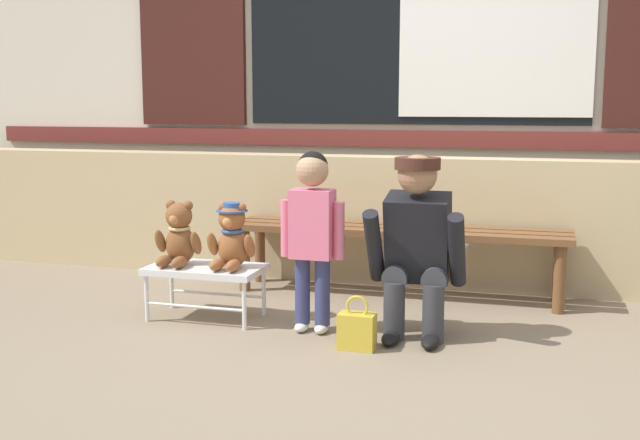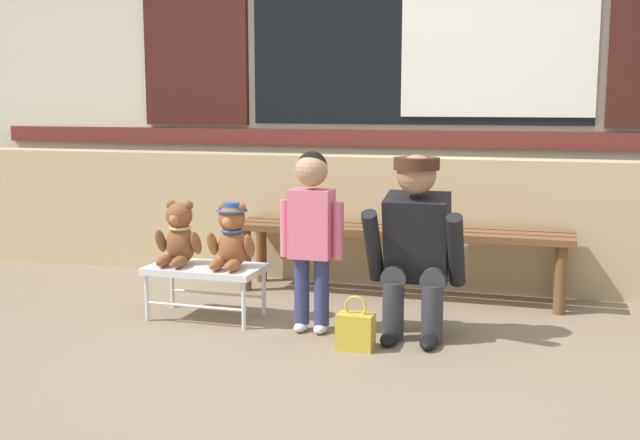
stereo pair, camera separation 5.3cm
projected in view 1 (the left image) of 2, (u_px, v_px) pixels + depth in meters
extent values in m
plane|color=#84725B|center=(348.00, 345.00, 3.89)|extent=(60.00, 60.00, 0.00)
cube|color=tan|center=(401.00, 220.00, 5.18)|extent=(7.19, 0.25, 0.85)
cube|color=beige|center=(417.00, 19.00, 5.47)|extent=(7.34, 0.20, 3.57)
cube|color=maroon|center=(412.00, 139.00, 5.48)|extent=(6.75, 0.04, 0.12)
cube|color=black|center=(414.00, 23.00, 5.37)|extent=(2.40, 0.03, 1.40)
cube|color=silver|center=(496.00, 20.00, 5.20)|extent=(1.30, 0.02, 1.29)
cube|color=#3D1914|center=(192.00, 29.00, 5.82)|extent=(0.84, 0.05, 1.43)
cube|color=brown|center=(393.00, 234.00, 4.68)|extent=(2.10, 0.11, 0.04)
cube|color=brown|center=(398.00, 230.00, 4.82)|extent=(2.10, 0.11, 0.04)
cube|color=brown|center=(402.00, 227.00, 4.95)|extent=(2.10, 0.11, 0.04)
cylinder|color=brown|center=(245.00, 260.00, 4.99)|extent=(0.07, 0.07, 0.40)
cylinder|color=brown|center=(260.00, 252.00, 5.25)|extent=(0.07, 0.07, 0.40)
cylinder|color=brown|center=(559.00, 279.00, 4.45)|extent=(0.07, 0.07, 0.40)
cylinder|color=brown|center=(559.00, 269.00, 4.72)|extent=(0.07, 0.07, 0.40)
cube|color=silver|center=(206.00, 269.00, 4.34)|extent=(0.64, 0.36, 0.04)
cylinder|color=silver|center=(147.00, 298.00, 4.30)|extent=(0.02, 0.02, 0.26)
cylinder|color=silver|center=(172.00, 286.00, 4.58)|extent=(0.02, 0.02, 0.26)
cylinder|color=silver|center=(244.00, 306.00, 4.14)|extent=(0.02, 0.02, 0.26)
cylinder|color=silver|center=(264.00, 293.00, 4.42)|extent=(0.02, 0.02, 0.26)
cylinder|color=silver|center=(195.00, 307.00, 4.22)|extent=(0.58, 0.02, 0.02)
cylinder|color=silver|center=(217.00, 294.00, 4.50)|extent=(0.58, 0.02, 0.02)
ellipsoid|color=brown|center=(180.00, 245.00, 4.38)|extent=(0.17, 0.14, 0.22)
sphere|color=brown|center=(179.00, 216.00, 4.34)|extent=(0.15, 0.15, 0.15)
sphere|color=#AE6E42|center=(175.00, 219.00, 4.30)|extent=(0.06, 0.06, 0.06)
sphere|color=brown|center=(171.00, 205.00, 4.36)|extent=(0.06, 0.06, 0.06)
ellipsoid|color=brown|center=(160.00, 241.00, 4.38)|extent=(0.06, 0.11, 0.16)
ellipsoid|color=brown|center=(164.00, 261.00, 4.29)|extent=(0.06, 0.15, 0.06)
sphere|color=brown|center=(188.00, 206.00, 4.33)|extent=(0.06, 0.06, 0.06)
ellipsoid|color=brown|center=(196.00, 243.00, 4.32)|extent=(0.06, 0.11, 0.16)
ellipsoid|color=brown|center=(179.00, 262.00, 4.27)|extent=(0.06, 0.15, 0.06)
torus|color=#D6B775|center=(180.00, 228.00, 4.36)|extent=(0.13, 0.13, 0.02)
ellipsoid|color=#93562D|center=(233.00, 248.00, 4.29)|extent=(0.17, 0.14, 0.22)
sphere|color=#93562D|center=(232.00, 218.00, 4.26)|extent=(0.15, 0.15, 0.15)
sphere|color=#C87B48|center=(228.00, 222.00, 4.21)|extent=(0.06, 0.06, 0.06)
sphere|color=#93562D|center=(224.00, 207.00, 4.27)|extent=(0.06, 0.06, 0.06)
ellipsoid|color=#93562D|center=(212.00, 244.00, 4.29)|extent=(0.06, 0.11, 0.16)
ellipsoid|color=#93562D|center=(217.00, 265.00, 4.21)|extent=(0.06, 0.15, 0.06)
sphere|color=#93562D|center=(241.00, 208.00, 4.24)|extent=(0.06, 0.06, 0.06)
ellipsoid|color=#93562D|center=(250.00, 246.00, 4.23)|extent=(0.06, 0.11, 0.16)
ellipsoid|color=#93562D|center=(233.00, 266.00, 4.18)|extent=(0.06, 0.15, 0.06)
torus|color=#335699|center=(232.00, 231.00, 4.27)|extent=(0.13, 0.13, 0.02)
cylinder|color=#335699|center=(232.00, 211.00, 4.25)|extent=(0.17, 0.17, 0.01)
cylinder|color=#335699|center=(232.00, 207.00, 4.25)|extent=(0.10, 0.10, 0.04)
cylinder|color=navy|center=(302.00, 290.00, 4.11)|extent=(0.08, 0.08, 0.36)
ellipsoid|color=silver|center=(301.00, 327.00, 4.12)|extent=(0.07, 0.12, 0.05)
cylinder|color=navy|center=(322.00, 292.00, 4.08)|extent=(0.08, 0.08, 0.36)
ellipsoid|color=silver|center=(321.00, 329.00, 4.09)|extent=(0.07, 0.12, 0.05)
cube|color=#E56B89|center=(312.00, 224.00, 4.04)|extent=(0.22, 0.15, 0.36)
cylinder|color=#E56B89|center=(286.00, 228.00, 4.08)|extent=(0.06, 0.06, 0.30)
cylinder|color=#E56B89|center=(339.00, 231.00, 4.00)|extent=(0.06, 0.06, 0.30)
sphere|color=tan|center=(312.00, 170.00, 4.00)|extent=(0.17, 0.17, 0.17)
sphere|color=black|center=(313.00, 166.00, 4.01)|extent=(0.16, 0.16, 0.16)
cylinder|color=#333338|center=(394.00, 311.00, 3.97)|extent=(0.11, 0.11, 0.30)
cylinder|color=#333338|center=(400.00, 273.00, 4.07)|extent=(0.13, 0.32, 0.13)
ellipsoid|color=black|center=(391.00, 338.00, 3.91)|extent=(0.09, 0.20, 0.06)
cylinder|color=#333338|center=(433.00, 314.00, 3.91)|extent=(0.11, 0.11, 0.30)
cylinder|color=#333338|center=(438.00, 275.00, 4.02)|extent=(0.13, 0.32, 0.13)
ellipsoid|color=black|center=(430.00, 341.00, 3.85)|extent=(0.09, 0.20, 0.06)
cube|color=black|center=(418.00, 237.00, 3.99)|extent=(0.32, 0.30, 0.47)
cylinder|color=black|center=(374.00, 246.00, 3.96)|extent=(0.08, 0.28, 0.40)
cylinder|color=black|center=(457.00, 250.00, 3.84)|extent=(0.08, 0.28, 0.40)
sphere|color=#9E7051|center=(417.00, 174.00, 3.87)|extent=(0.20, 0.20, 0.20)
cylinder|color=#422319|center=(418.00, 163.00, 3.86)|extent=(0.23, 0.23, 0.06)
cube|color=brown|center=(457.00, 262.00, 4.04)|extent=(0.10, 0.22, 0.16)
cube|color=gold|center=(357.00, 331.00, 3.82)|extent=(0.18, 0.11, 0.18)
torus|color=gold|center=(357.00, 307.00, 3.80)|extent=(0.11, 0.01, 0.11)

